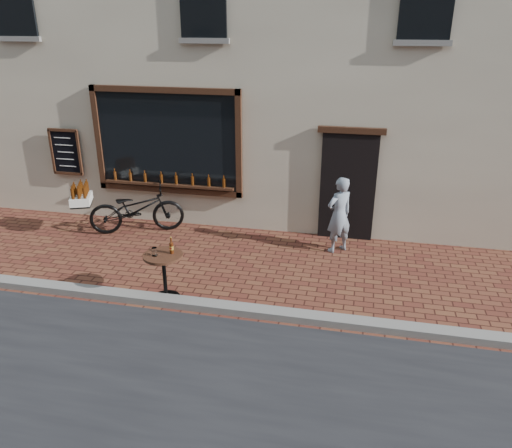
# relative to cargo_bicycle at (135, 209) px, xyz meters

# --- Properties ---
(ground) EXTENTS (90.00, 90.00, 0.00)m
(ground) POSITION_rel_cargo_bicycle_xyz_m (2.48, -2.82, -0.53)
(ground) COLOR #53241A
(ground) RESTS_ON ground
(kerb) EXTENTS (90.00, 0.25, 0.12)m
(kerb) POSITION_rel_cargo_bicycle_xyz_m (2.48, -2.62, -0.47)
(kerb) COLOR slate
(kerb) RESTS_ON ground
(cargo_bicycle) EXTENTS (2.34, 1.44, 1.11)m
(cargo_bicycle) POSITION_rel_cargo_bicycle_xyz_m (0.00, 0.00, 0.00)
(cargo_bicycle) COLOR black
(cargo_bicycle) RESTS_ON ground
(bistro_table) EXTENTS (0.63, 0.63, 1.09)m
(bistro_table) POSITION_rel_cargo_bicycle_xyz_m (1.65, -2.47, 0.05)
(bistro_table) COLOR black
(bistro_table) RESTS_ON ground
(pedestrian) EXTENTS (0.65, 0.63, 1.51)m
(pedestrian) POSITION_rel_cargo_bicycle_xyz_m (4.27, -0.04, 0.23)
(pedestrian) COLOR gray
(pedestrian) RESTS_ON ground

